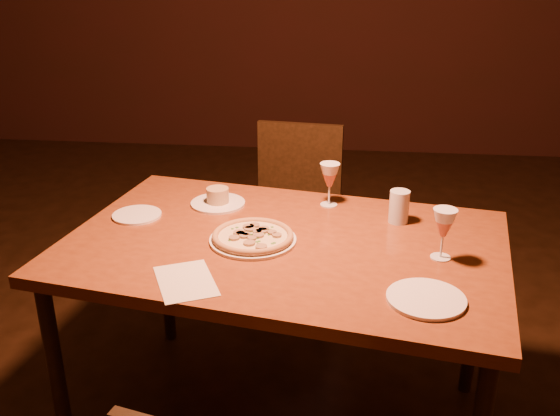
# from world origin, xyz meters

# --- Properties ---
(floor) EXTENTS (7.00, 7.00, 0.00)m
(floor) POSITION_xyz_m (0.00, 0.00, 0.00)
(floor) COLOR #311D10
(floor) RESTS_ON ground
(dining_table) EXTENTS (1.59, 1.17, 0.78)m
(dining_table) POSITION_xyz_m (0.19, -0.02, 0.71)
(dining_table) COLOR brown
(dining_table) RESTS_ON floor
(chair_far) EXTENTS (0.47, 0.47, 0.88)m
(chair_far) POSITION_xyz_m (0.14, 0.96, 0.50)
(chair_far) COLOR black
(chair_far) RESTS_ON floor
(pizza_plate) EXTENTS (0.29, 0.29, 0.03)m
(pizza_plate) POSITION_xyz_m (0.09, -0.03, 0.79)
(pizza_plate) COLOR white
(pizza_plate) RESTS_ON dining_table
(ramekin_saucer) EXTENTS (0.21, 0.21, 0.07)m
(ramekin_saucer) POSITION_xyz_m (-0.09, 0.27, 0.80)
(ramekin_saucer) COLOR white
(ramekin_saucer) RESTS_ON dining_table
(wine_glass_far) EXTENTS (0.08, 0.08, 0.17)m
(wine_glass_far) POSITION_xyz_m (0.33, 0.31, 0.86)
(wine_glass_far) COLOR #BF634F
(wine_glass_far) RESTS_ON dining_table
(wine_glass_right) EXTENTS (0.08, 0.08, 0.17)m
(wine_glass_right) POSITION_xyz_m (0.69, -0.09, 0.86)
(wine_glass_right) COLOR #BF634F
(wine_glass_right) RESTS_ON dining_table
(water_tumbler) EXTENTS (0.07, 0.07, 0.12)m
(water_tumbler) POSITION_xyz_m (0.58, 0.18, 0.83)
(water_tumbler) COLOR silver
(water_tumbler) RESTS_ON dining_table
(side_plate_left) EXTENTS (0.18, 0.18, 0.01)m
(side_plate_left) POSITION_xyz_m (-0.37, 0.13, 0.78)
(side_plate_left) COLOR white
(side_plate_left) RESTS_ON dining_table
(side_plate_near) EXTENTS (0.22, 0.22, 0.01)m
(side_plate_near) POSITION_xyz_m (0.62, -0.35, 0.78)
(side_plate_near) COLOR white
(side_plate_near) RESTS_ON dining_table
(menu_card) EXTENTS (0.24, 0.28, 0.00)m
(menu_card) POSITION_xyz_m (-0.07, -0.32, 0.78)
(menu_card) COLOR beige
(menu_card) RESTS_ON dining_table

